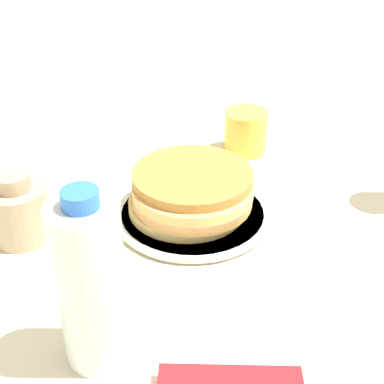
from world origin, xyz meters
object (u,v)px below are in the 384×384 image
cream_jug (19,211)px  plate (192,214)px  pancake_stack (192,192)px  water_bottle_mid (91,285)px  juice_glass (246,132)px

cream_jug → plate: bearing=-171.7°
plate → cream_jug: size_ratio=2.29×
pancake_stack → water_bottle_mid: 0.30m
pancake_stack → cream_jug: size_ratio=1.87×
pancake_stack → juice_glass: same height
pancake_stack → cream_jug: 0.25m
cream_jug → water_bottle_mid: bearing=120.4°
water_bottle_mid → pancake_stack: bearing=-113.9°
plate → pancake_stack: (0.00, 0.00, 0.04)m
plate → juice_glass: size_ratio=2.95×
plate → cream_jug: (0.25, 0.04, 0.04)m
juice_glass → plate: bearing=63.0°
plate → pancake_stack: size_ratio=1.22×
plate → pancake_stack: 0.04m
juice_glass → water_bottle_mid: size_ratio=0.38×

